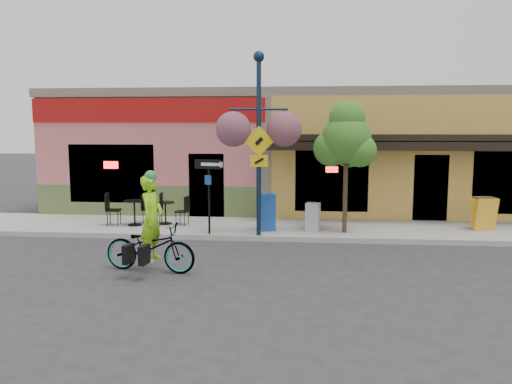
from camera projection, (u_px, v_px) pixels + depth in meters
ground at (293, 246)px, 13.40m from camera, size 90.00×90.00×0.00m
sidewalk at (294, 229)px, 15.37m from camera, size 24.00×3.00×0.15m
curb at (293, 239)px, 13.93m from camera, size 24.00×0.12×0.15m
building at (297, 150)px, 20.52m from camera, size 18.20×8.20×4.50m
bicycle at (150, 247)px, 11.02m from camera, size 2.19×1.05×1.10m
cyclist_rider at (152, 229)px, 10.97m from camera, size 0.56×0.75×1.90m
lamp_post at (259, 145)px, 13.78m from camera, size 1.70×0.88×5.09m
one_way_sign at (209, 197)px, 14.15m from camera, size 0.84×0.38×2.13m
cafe_set_left at (134, 209)px, 15.45m from camera, size 1.80×1.04×1.03m
cafe_set_right at (165, 210)px, 15.66m from camera, size 1.67×1.08×0.92m
newspaper_box_blue at (267, 212)px, 14.73m from camera, size 0.56×0.51×1.09m
newspaper_box_grey at (313, 217)px, 14.68m from camera, size 0.46×0.43×0.82m
street_tree at (346, 167)px, 14.25m from camera, size 1.51×1.51×3.83m
sandwich_board at (487, 215)px, 14.54m from camera, size 0.63×0.48×0.99m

